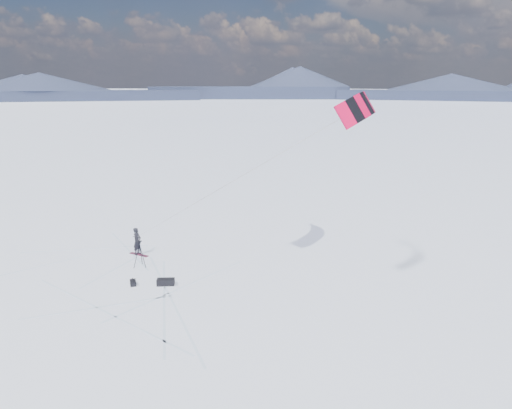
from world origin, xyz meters
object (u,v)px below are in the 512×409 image
Objects in this scene: snowboard at (139,255)px; tripod at (140,250)px; gear_bag_b at (133,283)px; gear_bag_a at (166,282)px; snowkiter at (138,254)px.

tripod is (1.58, -1.42, 0.99)m from snowboard.
snowboard is 2.12× the size of gear_bag_b.
gear_bag_b is at bearing -55.41° from tripod.
snowboard is at bearing 114.80° from gear_bag_a.
snowkiter is at bearing 115.16° from gear_bag_a.
gear_bag_b is at bearing -152.16° from snowkiter.
snowkiter reaches higher than snowboard.
snowkiter reaches higher than gear_bag_b.
tripod is at bearing -144.98° from snowkiter.
gear_bag_a is (4.75, -2.69, 0.18)m from snowkiter.
snowkiter is 1.08× the size of tripod.
tripod is 2.42× the size of gear_bag_b.
tripod reaches higher than snowkiter.
snowkiter is 0.14m from snowboard.
snowboard is 1.40× the size of gear_bag_a.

